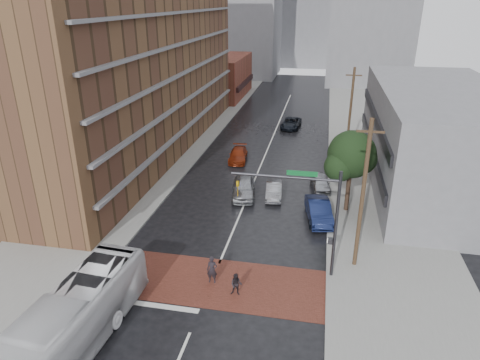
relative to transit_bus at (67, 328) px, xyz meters
The scene contains 23 objects.
ground 8.56m from the transit_bus, 50.61° to the left, with size 160.00×160.00×0.00m, color black.
crosswalk 8.95m from the transit_bus, 52.68° to the left, with size 14.00×5.00×0.02m, color brown.
sidewalk_west 32.13m from the transit_bus, 101.07° to the left, with size 9.00×90.00×0.15m, color gray.
sidewalk_east 35.75m from the transit_bus, 61.88° to the left, with size 9.00×90.00×0.15m, color gray.
apartment_block 34.04m from the transit_bus, 105.86° to the left, with size 10.00×44.00×28.00m, color brown.
storefront_west 60.90m from the transit_bus, 96.29° to the left, with size 8.00×16.00×7.00m, color brown.
building_east 34.46m from the transit_bus, 50.51° to the left, with size 11.00×26.00×9.00m, color gray.
distant_tower_west 86.15m from the transit_bus, 95.85° to the left, with size 18.00×16.00×32.00m, color gray.
distant_tower_center 102.17m from the transit_bus, 86.99° to the left, with size 12.00×10.00×24.00m, color gray.
street_tree 23.35m from the transit_bus, 53.22° to the left, with size 4.20×4.10×6.90m.
signal_mast 14.69m from the transit_bus, 38.82° to the left, with size 6.50×0.30×7.20m.
utility_pole_near 17.96m from the transit_bus, 36.60° to the left, with size 1.60×0.26×10.00m.
utility_pole_far 33.80m from the transit_bus, 65.13° to the left, with size 1.60×0.26×10.00m.
transit_bus is the anchor object (origin of this frame).
pedestrian_a 8.86m from the transit_bus, 52.34° to the left, with size 0.66×0.43×1.81m, color black.
pedestrian_b 9.40m from the transit_bus, 40.60° to the left, with size 0.70×0.54×1.44m, color black.
car_travel_a 20.42m from the transit_bus, 75.96° to the left, with size 1.98×4.93×1.68m, color #97999E.
car_travel_b 21.50m from the transit_bus, 69.19° to the left, with size 1.37×3.93×1.29m, color #97989E.
car_travel_c 28.69m from the transit_bus, 84.61° to the left, with size 1.82×4.49×1.30m, color maroon.
suv_travel 42.99m from the transit_bus, 80.32° to the left, with size 2.30×4.99×1.39m, color black.
car_parked_near 20.21m from the transit_bus, 54.81° to the left, with size 1.70×4.87×1.61m, color #131C43.
car_parked_mid 20.21m from the transit_bus, 54.82° to the left, with size 1.66×4.08×1.18m, color black.
car_parked_far 25.35m from the transit_bus, 62.65° to the left, with size 1.57×3.89×1.33m, color #ACAEB4.
Camera 1 is at (6.00, -20.76, 16.27)m, focal length 32.00 mm.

